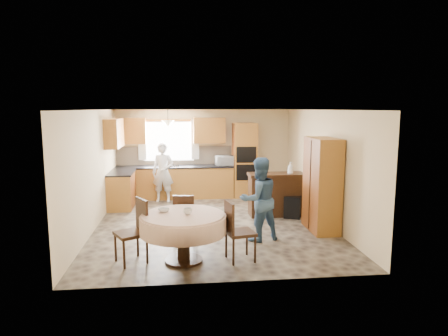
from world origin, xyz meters
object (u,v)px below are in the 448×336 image
Objects in this scene: oven_tower at (245,160)px; sideboard at (276,196)px; dining_table at (183,225)px; chair_back at (184,216)px; person_sink at (163,173)px; chair_left at (135,227)px; cupboard at (322,185)px; chair_right at (236,228)px; person_dining at (259,199)px.

sideboard is (0.42, -2.13, -0.58)m from oven_tower.
oven_tower is 1.49× the size of dining_table.
chair_back is 3.54m from person_sink.
cupboard is at bearing 81.75° from chair_left.
person_dining is (0.59, 1.00, 0.24)m from chair_right.
oven_tower is 3.55m from cupboard.
sideboard is at bearing 117.34° from cupboard.
cupboard is 1.51m from person_dining.
person_sink is at bearing -169.73° from oven_tower.
person_sink is (-3.37, 2.97, -0.16)m from cupboard.
sideboard is 1.50m from cupboard.
cupboard is 2.53m from chair_right.
person_sink is at bearing -72.88° from chair_back.
chair_right reaches higher than dining_table.
chair_left is 0.65× the size of person_sink.
person_dining is (-0.77, -1.74, 0.33)m from sideboard.
sideboard is 1.26× the size of chair_left.
oven_tower is at bearing 18.94° from person_sink.
person_dining is (1.46, 0.95, 0.17)m from dining_table.
person_dining is at bearing -161.29° from cupboard.
chair_back is at bearing -114.46° from oven_tower.
chair_right is (-1.36, -2.74, 0.09)m from sideboard.
oven_tower is 2.01× the size of chair_left.
chair_back is (0.03, 0.91, -0.11)m from dining_table.
chair_left is (-3.66, -1.33, -0.39)m from cupboard.
person_dining reaches higher than chair_back.
chair_left reaches higher than chair_right.
oven_tower is 5.40m from chair_left.
dining_table is at bearing 74.87° from chair_right.
dining_table is at bearing 54.79° from chair_left.
person_sink is (0.29, 4.30, 0.22)m from chair_left.
chair_left is at bearing 173.01° from dining_table.
chair_right is at bearing 41.40° from person_dining.
person_sink is at bearing 147.95° from chair_left.
chair_right is 0.63× the size of person_dining.
sideboard is 0.83× the size of person_sink.
chair_left reaches higher than chair_back.
oven_tower is 2.24m from sideboard.
oven_tower reaches higher than sideboard.
person_sink is at bearing -78.71° from person_dining.
person_sink is at bearing 96.46° from dining_table.
chair_back is at bearing -169.69° from cupboard.
dining_table is at bearing 14.78° from person_dining.
person_sink is at bearing 147.42° from sideboard.
chair_right is (0.87, -0.06, -0.07)m from dining_table.
chair_left is at bearing -139.77° from sideboard.
oven_tower is at bearing 69.43° from dining_table.
chair_right is at bearing -100.90° from oven_tower.
chair_right is at bearing -64.27° from person_sink.
cupboard is 3.92m from chair_left.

